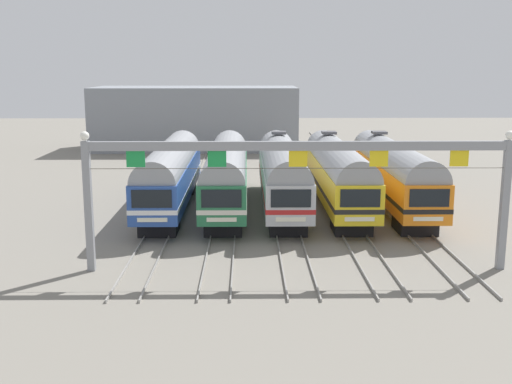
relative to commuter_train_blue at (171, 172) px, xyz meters
name	(u,v)px	position (x,y,z in m)	size (l,w,h in m)	color
ground_plane	(282,209)	(7.87, 0.01, -2.69)	(160.00, 160.00, 0.00)	gray
track_bed	(272,169)	(7.87, 17.01, -2.61)	(17.24, 70.00, 0.15)	gray
commuter_train_blue	(171,172)	(0.00, 0.00, 0.00)	(2.88, 18.06, 4.77)	#284C9E
commuter_train_green	(226,172)	(3.93, 0.00, 0.00)	(2.88, 18.06, 4.77)	#236B42
commuter_train_stainless	(282,172)	(7.87, 0.00, 0.00)	(2.88, 18.06, 5.05)	#B2B5BA
commuter_train_yellow	(338,172)	(11.80, 0.00, 0.00)	(2.88, 18.06, 5.05)	gold
commuter_train_orange	(393,172)	(15.73, 0.00, 0.00)	(2.88, 18.06, 5.05)	orange
catenary_gantry	(298,167)	(7.87, -13.49, 2.54)	(20.97, 0.44, 6.97)	gray
maintenance_building	(196,118)	(-0.89, 33.78, 1.09)	(24.61, 10.00, 7.55)	gray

